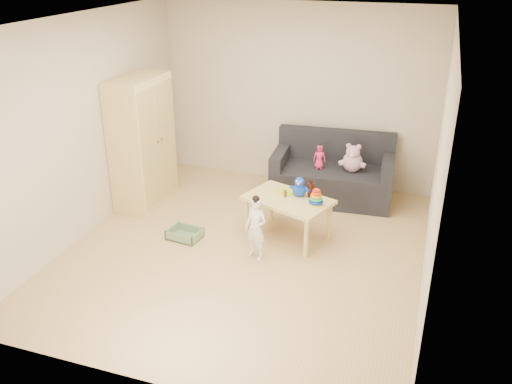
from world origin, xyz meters
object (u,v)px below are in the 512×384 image
(sofa, at_px, (332,184))
(play_table, at_px, (288,218))
(toddler, at_px, (256,229))
(wardrobe, at_px, (142,142))

(sofa, bearing_deg, play_table, -107.08)
(toddler, bearing_deg, play_table, 89.58)
(sofa, relative_size, play_table, 1.65)
(wardrobe, relative_size, play_table, 1.76)
(wardrobe, xyz_separation_m, toddler, (1.92, -0.94, -0.51))
(play_table, bearing_deg, toddler, -110.26)
(wardrobe, bearing_deg, sofa, 20.46)
(wardrobe, distance_m, toddler, 2.19)
(wardrobe, relative_size, toddler, 2.37)
(wardrobe, bearing_deg, play_table, -9.77)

